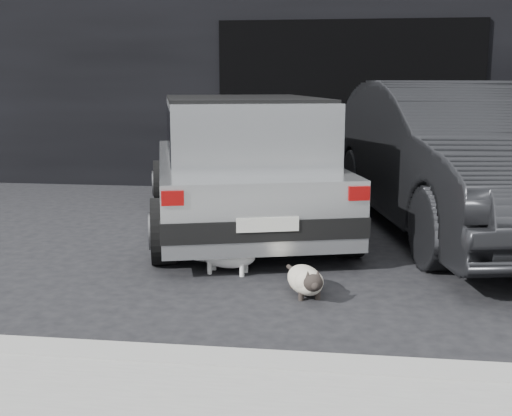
# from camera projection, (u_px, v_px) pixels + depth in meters

# --- Properties ---
(ground) EXTENTS (80.00, 80.00, 0.00)m
(ground) POSITION_uv_depth(u_px,v_px,m) (246.00, 256.00, 6.33)
(ground) COLOR black
(ground) RESTS_ON ground
(building_facade) EXTENTS (34.00, 4.00, 5.00)m
(building_facade) POSITION_uv_depth(u_px,v_px,m) (349.00, 35.00, 11.55)
(building_facade) COLOR black
(building_facade) RESTS_ON ground
(garage_opening) EXTENTS (4.00, 0.10, 2.60)m
(garage_opening) POSITION_uv_depth(u_px,v_px,m) (348.00, 107.00, 9.83)
(garage_opening) COLOR black
(garage_opening) RESTS_ON ground
(curb) EXTENTS (18.00, 0.25, 0.12)m
(curb) POSITION_uv_depth(u_px,v_px,m) (352.00, 373.00, 3.66)
(curb) COLOR gray
(curb) RESTS_ON ground
(silver_hatchback) EXTENTS (2.91, 4.47, 1.52)m
(silver_hatchback) POSITION_uv_depth(u_px,v_px,m) (240.00, 158.00, 7.34)
(silver_hatchback) COLOR #A6A9AB
(silver_hatchback) RESTS_ON ground
(second_car) EXTENTS (2.84, 5.43, 1.70)m
(second_car) POSITION_uv_depth(u_px,v_px,m) (458.00, 157.00, 7.21)
(second_car) COLOR black
(second_car) RESTS_ON ground
(cat_siamese) EXTENTS (0.41, 0.76, 0.28)m
(cat_siamese) POSITION_uv_depth(u_px,v_px,m) (306.00, 280.00, 5.14)
(cat_siamese) COLOR beige
(cat_siamese) RESTS_ON ground
(cat_white) EXTENTS (0.76, 0.32, 0.36)m
(cat_white) POSITION_uv_depth(u_px,v_px,m) (231.00, 255.00, 5.72)
(cat_white) COLOR silver
(cat_white) RESTS_ON ground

